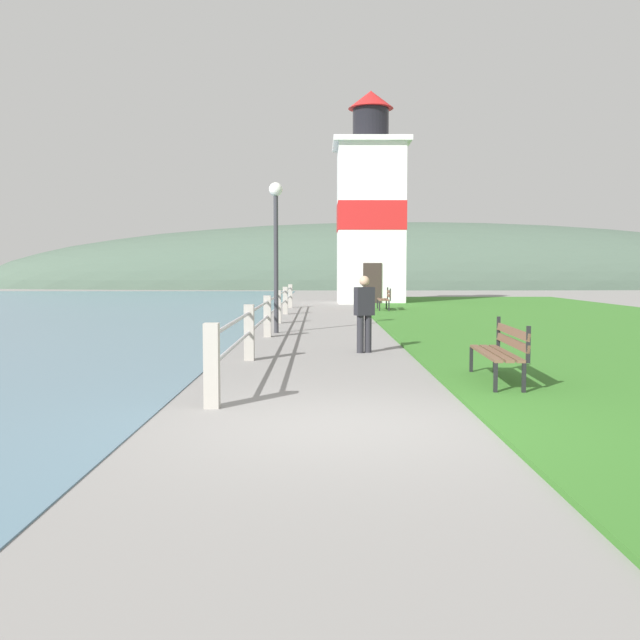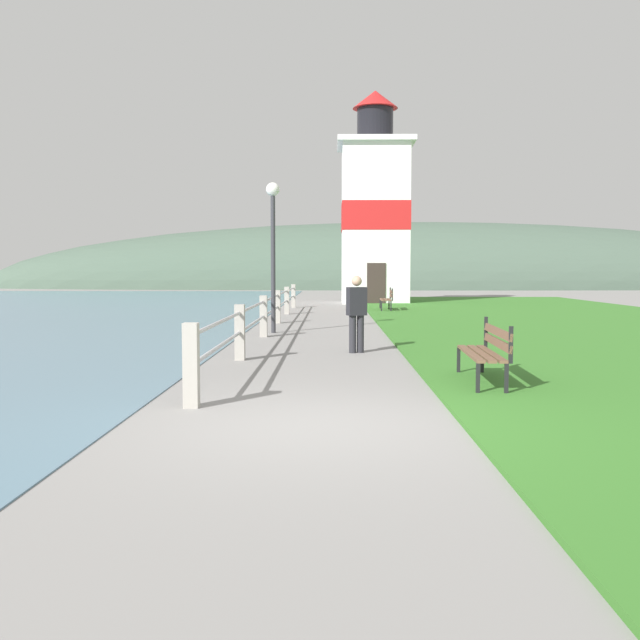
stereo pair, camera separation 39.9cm
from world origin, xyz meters
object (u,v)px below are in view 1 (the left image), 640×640
park_bench_near (499,348)px  park_bench_midway (383,298)px  person_strolling (362,311)px  lamp_post (273,229)px  lighthouse (368,212)px

park_bench_near → park_bench_midway: bearing=-87.6°
park_bench_near → park_bench_midway: size_ratio=1.05×
person_strolling → lamp_post: bearing=3.6°
person_strolling → lamp_post: size_ratio=0.39×
park_bench_near → lamp_post: 9.65m
park_bench_midway → lamp_post: (-3.81, -9.95, 2.20)m
park_bench_midway → person_strolling: person_strolling is taller
park_bench_midway → lighthouse: 8.28m
park_bench_near → person_strolling: size_ratio=1.26×
lighthouse → person_strolling: lighthouse is taller
lamp_post → person_strolling: bearing=-65.6°
park_bench_near → person_strolling: (-1.74, 4.07, 0.30)m
park_bench_near → lighthouse: 26.09m
park_bench_near → lighthouse: size_ratio=0.19×
lighthouse → person_strolling: 22.09m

